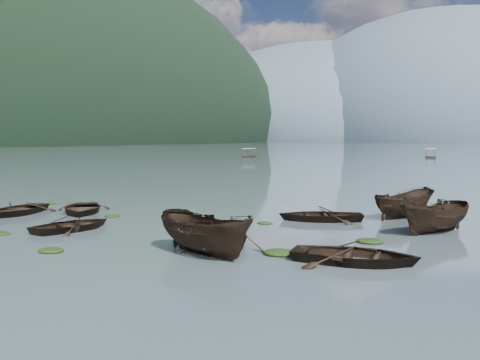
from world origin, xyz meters
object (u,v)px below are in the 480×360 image
at_px(rowboat_0, 19,214).
at_px(rowboat_3, 222,245).
at_px(pontoon_left, 249,158).
at_px(pontoon_centre, 431,158).

xyz_separation_m(rowboat_0, rowboat_3, (14.79, -3.05, 0.00)).
bearing_deg(rowboat_3, pontoon_left, -95.02).
height_order(rowboat_0, rowboat_3, rowboat_3).
distance_m(pontoon_left, pontoon_centre, 41.20).
bearing_deg(rowboat_0, pontoon_left, 93.02).
bearing_deg(rowboat_0, pontoon_centre, 70.25).
bearing_deg(pontoon_centre, rowboat_3, -94.24).
distance_m(rowboat_0, rowboat_3, 15.10).
relative_size(rowboat_0, pontoon_centre, 0.80).
height_order(rowboat_3, pontoon_left, pontoon_left).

